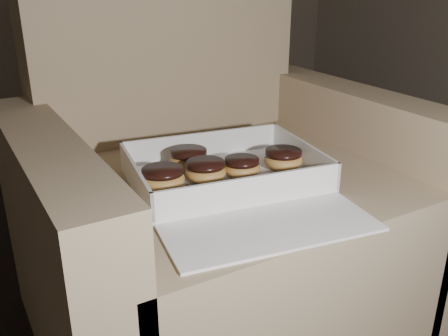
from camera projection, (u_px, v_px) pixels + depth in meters
armchair at (218, 210)px, 1.11m from camera, size 0.81×0.69×0.85m
bakery_box at (233, 182)px, 0.94m from camera, size 0.41×0.46×0.06m
donut_a at (189, 158)px, 1.01m from camera, size 0.08×0.08×0.04m
donut_b at (206, 171)px, 0.95m from camera, size 0.08×0.08×0.04m
donut_c at (283, 159)px, 1.01m from camera, size 0.08×0.08×0.04m
donut_d at (242, 167)px, 0.97m from camera, size 0.07×0.07×0.04m
donut_e at (163, 178)px, 0.91m from camera, size 0.08×0.08×0.04m
crumb_a at (202, 201)px, 0.87m from camera, size 0.01×0.01×0.00m
crumb_b at (221, 180)px, 0.96m from camera, size 0.01×0.01×0.00m
crumb_c at (187, 186)px, 0.93m from camera, size 0.01×0.01×0.00m
crumb_d at (155, 199)px, 0.88m from camera, size 0.01×0.01×0.00m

